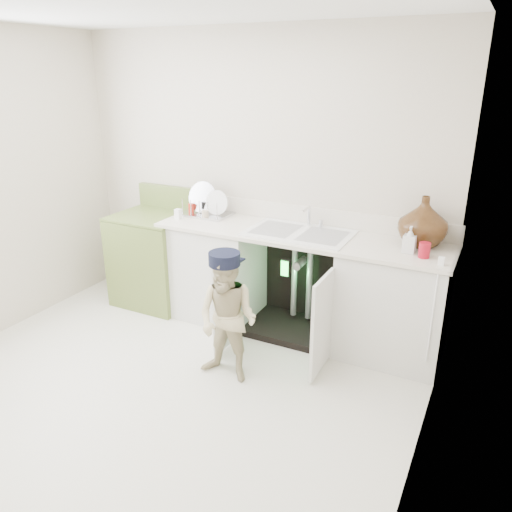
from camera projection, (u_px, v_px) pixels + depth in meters
The scene contains 5 objects.
ground at pixel (161, 387), 3.60m from camera, with size 3.50×3.50×0.00m, color beige.
room_shell at pixel (148, 221), 3.16m from camera, with size 6.00×5.50×1.26m.
counter_run at pixel (303, 280), 4.19m from camera, with size 2.44×1.02×1.28m.
avocado_stove at pixel (156, 257), 4.81m from camera, with size 0.70×0.65×1.09m.
repair_worker at pixel (228, 318), 3.55m from camera, with size 0.48×0.72×0.98m.
Camera 1 is at (1.98, -2.40, 2.15)m, focal length 35.00 mm.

